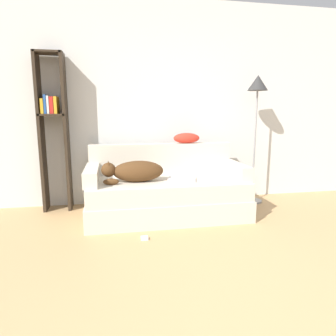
{
  "coord_description": "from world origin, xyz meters",
  "views": [
    {
      "loc": [
        -0.79,
        -1.15,
        1.23
      ],
      "look_at": [
        -0.17,
        2.19,
        0.6
      ],
      "focal_mm": 32.0,
      "sensor_mm": 36.0,
      "label": 1
    }
  ],
  "objects_px": {
    "couch": "(167,198)",
    "laptop": "(182,179)",
    "floor_lamp": "(257,100)",
    "bookshelf": "(53,126)",
    "power_adapter": "(144,238)",
    "throw_pillow": "(186,138)",
    "dog": "(134,171)"
  },
  "relations": [
    {
      "from": "throw_pillow",
      "to": "power_adapter",
      "type": "xyz_separation_m",
      "value": [
        -0.68,
        -1.04,
        -0.89
      ]
    },
    {
      "from": "throw_pillow",
      "to": "bookshelf",
      "type": "height_order",
      "value": "bookshelf"
    },
    {
      "from": "throw_pillow",
      "to": "bookshelf",
      "type": "relative_size",
      "value": 0.18
    },
    {
      "from": "power_adapter",
      "to": "bookshelf",
      "type": "bearing_deg",
      "value": 130.59
    },
    {
      "from": "throw_pillow",
      "to": "floor_lamp",
      "type": "height_order",
      "value": "floor_lamp"
    },
    {
      "from": "throw_pillow",
      "to": "power_adapter",
      "type": "height_order",
      "value": "throw_pillow"
    },
    {
      "from": "laptop",
      "to": "bookshelf",
      "type": "bearing_deg",
      "value": 174.85
    },
    {
      "from": "dog",
      "to": "laptop",
      "type": "relative_size",
      "value": 1.85
    },
    {
      "from": "throw_pillow",
      "to": "floor_lamp",
      "type": "distance_m",
      "value": 1.07
    },
    {
      "from": "couch",
      "to": "floor_lamp",
      "type": "distance_m",
      "value": 1.77
    },
    {
      "from": "bookshelf",
      "to": "power_adapter",
      "type": "height_order",
      "value": "bookshelf"
    },
    {
      "from": "laptop",
      "to": "floor_lamp",
      "type": "xyz_separation_m",
      "value": [
        1.12,
        0.44,
        0.93
      ]
    },
    {
      "from": "laptop",
      "to": "throw_pillow",
      "type": "bearing_deg",
      "value": 86.96
    },
    {
      "from": "couch",
      "to": "bookshelf",
      "type": "distance_m",
      "value": 1.66
    },
    {
      "from": "couch",
      "to": "power_adapter",
      "type": "bearing_deg",
      "value": -117.49
    },
    {
      "from": "dog",
      "to": "throw_pillow",
      "type": "relative_size",
      "value": 2.02
    },
    {
      "from": "couch",
      "to": "laptop",
      "type": "height_order",
      "value": "laptop"
    },
    {
      "from": "bookshelf",
      "to": "power_adapter",
      "type": "relative_size",
      "value": 28.09
    },
    {
      "from": "dog",
      "to": "power_adapter",
      "type": "bearing_deg",
      "value": -85.35
    },
    {
      "from": "couch",
      "to": "laptop",
      "type": "distance_m",
      "value": 0.31
    },
    {
      "from": "throw_pillow",
      "to": "power_adapter",
      "type": "bearing_deg",
      "value": -123.09
    },
    {
      "from": "floor_lamp",
      "to": "power_adapter",
      "type": "xyz_separation_m",
      "value": [
        -1.63,
        -1.0,
        -1.38
      ]
    },
    {
      "from": "couch",
      "to": "dog",
      "type": "distance_m",
      "value": 0.53
    },
    {
      "from": "couch",
      "to": "floor_lamp",
      "type": "bearing_deg",
      "value": 15.07
    },
    {
      "from": "dog",
      "to": "couch",
      "type": "bearing_deg",
      "value": 12.05
    },
    {
      "from": "throw_pillow",
      "to": "power_adapter",
      "type": "relative_size",
      "value": 5.02
    },
    {
      "from": "couch",
      "to": "laptop",
      "type": "relative_size",
      "value": 4.94
    },
    {
      "from": "throw_pillow",
      "to": "dog",
      "type": "bearing_deg",
      "value": -147.21
    },
    {
      "from": "dog",
      "to": "laptop",
      "type": "xyz_separation_m",
      "value": [
        0.55,
        -0.01,
        -0.11
      ]
    },
    {
      "from": "laptop",
      "to": "dog",
      "type": "bearing_deg",
      "value": -164.69
    },
    {
      "from": "couch",
      "to": "floor_lamp",
      "type": "xyz_separation_m",
      "value": [
        1.29,
        0.35,
        1.17
      ]
    },
    {
      "from": "power_adapter",
      "to": "floor_lamp",
      "type": "bearing_deg",
      "value": 31.66
    }
  ]
}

